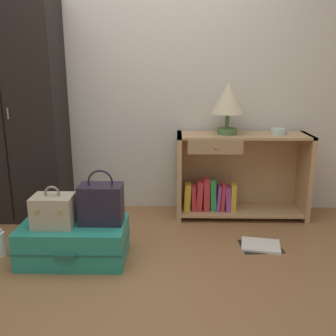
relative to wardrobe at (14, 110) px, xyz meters
The scene contains 11 objects.
ground_plane 1.90m from the wardrobe, 47.58° to the right, with size 9.00×9.00×0.00m, color olive.
back_wall 1.19m from the wardrobe, 15.00° to the left, with size 6.40×0.10×2.60m, color beige.
wardrobe is the anchor object (origin of this frame).
bookshelf 2.03m from the wardrobe, ahead, with size 1.17×0.39×0.76m.
table_lamp 1.85m from the wardrobe, ahead, with size 0.30×0.30×0.44m.
bowl 2.30m from the wardrobe, ahead, with size 0.13×0.13×0.05m, color silver.
suitcase_large 1.35m from the wardrobe, 49.85° to the right, with size 0.74×0.46×0.27m.
train_case 1.18m from the wardrobe, 56.20° to the right, with size 0.27×0.21×0.29m.
handbag 1.30m from the wardrobe, 41.41° to the right, with size 0.30×0.19×0.38m.
bottle 1.18m from the wardrobe, 79.99° to the right, with size 0.07×0.07×0.21m.
open_book_on_floor 2.35m from the wardrobe, 16.25° to the right, with size 0.32×0.28×0.02m.
Camera 1 is at (0.30, -2.03, 1.33)m, focal length 40.18 mm.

